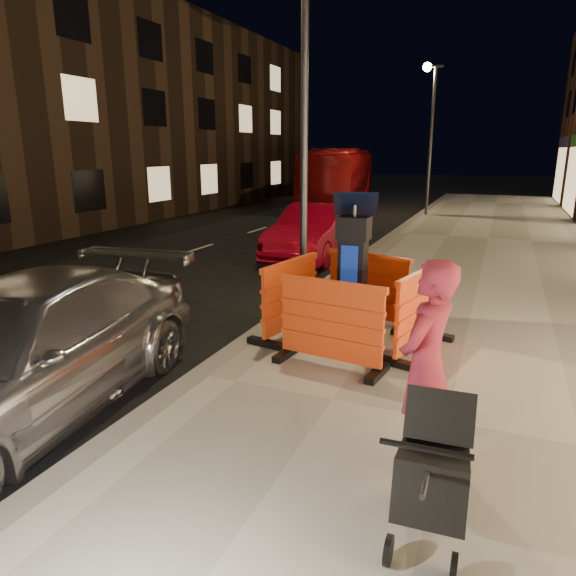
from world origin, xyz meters
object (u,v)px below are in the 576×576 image
at_px(parking_kiosk, 352,274).
at_px(barrier_bldgside, 419,312).
at_px(barrier_front, 331,324).
at_px(car_red, 315,258).
at_px(car_silver, 27,415).
at_px(man, 426,366).
at_px(barrier_kerbside, 290,297).
at_px(barrier_back, 368,288).
at_px(bus_doubledecker, 338,205).
at_px(stroller, 432,472).

relative_size(parking_kiosk, barrier_bldgside, 1.40).
relative_size(barrier_front, car_red, 0.33).
height_order(car_silver, man, man).
bearing_deg(barrier_kerbside, barrier_back, -34.73).
bearing_deg(parking_kiosk, barrier_kerbside, -167.73).
xyz_separation_m(car_red, man, (4.17, -8.91, 1.08)).
distance_m(car_silver, bus_doubledecker, 23.33).
height_order(barrier_bldgside, car_red, barrier_bldgside).
bearing_deg(car_silver, barrier_kerbside, 53.49).
relative_size(bus_doubledecker, man, 5.68).
height_order(barrier_kerbside, car_silver, barrier_kerbside).
height_order(barrier_front, stroller, barrier_front).
bearing_deg(barrier_kerbside, bus_doubledecker, 25.34).
height_order(barrier_front, bus_doubledecker, bus_doubledecker).
xyz_separation_m(barrier_back, bus_doubledecker, (-6.29, 18.90, -0.72)).
bearing_deg(bus_doubledecker, barrier_back, -80.22).
bearing_deg(barrier_bldgside, barrier_front, 149.27).
distance_m(car_silver, man, 4.37).
relative_size(barrier_back, car_silver, 0.29).
height_order(barrier_front, barrier_bldgside, same).
bearing_deg(man, barrier_kerbside, -121.86).
bearing_deg(stroller, car_red, 110.93).
bearing_deg(car_red, barrier_kerbside, -74.69).
bearing_deg(barrier_back, stroller, -55.29).
bearing_deg(man, barrier_bldgside, -153.58).
xyz_separation_m(barrier_front, barrier_kerbside, (-0.95, 0.95, 0.00)).
height_order(barrier_bldgside, bus_doubledecker, bus_doubledecker).
bearing_deg(barrier_back, barrier_kerbside, -119.73).
distance_m(barrier_front, car_silver, 3.68).
distance_m(parking_kiosk, barrier_kerbside, 1.05).
xyz_separation_m(car_red, stroller, (4.37, -9.81, 0.68)).
relative_size(barrier_kerbside, stroller, 1.39).
height_order(barrier_back, man, man).
xyz_separation_m(car_silver, man, (4.20, 0.54, 1.08)).
bearing_deg(barrier_front, car_silver, -133.77).
relative_size(barrier_front, barrier_back, 1.00).
relative_size(barrier_kerbside, bus_doubledecker, 0.14).
bearing_deg(man, car_silver, -65.80).
height_order(bus_doubledecker, man, man).
distance_m(barrier_bldgside, bus_doubledecker, 21.14).
bearing_deg(stroller, barrier_back, 106.35).
xyz_separation_m(barrier_bldgside, bus_doubledecker, (-7.24, 19.85, -0.72)).
height_order(barrier_back, car_red, barrier_back).
xyz_separation_m(barrier_kerbside, stroller, (2.55, -3.58, -0.04)).
height_order(barrier_bldgside, man, man).
distance_m(parking_kiosk, car_red, 6.91).
distance_m(barrier_front, barrier_kerbside, 1.34).
relative_size(car_silver, stroller, 4.86).
bearing_deg(bus_doubledecker, man, -79.78).
height_order(barrier_front, car_red, barrier_front).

